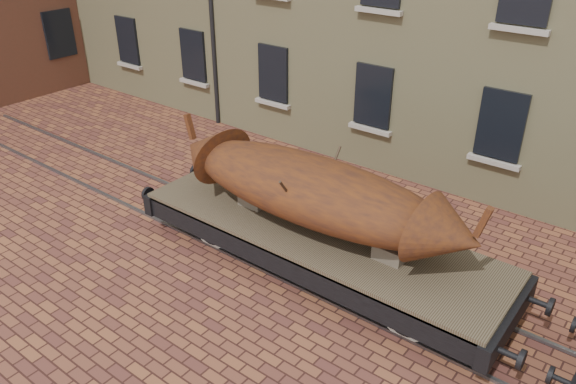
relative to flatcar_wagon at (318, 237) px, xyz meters
The scene contains 4 objects.
ground 1.18m from the flatcar_wagon, ahead, with size 90.00×90.00×0.00m, color brown.
rail_track 1.16m from the flatcar_wagon, ahead, with size 30.00×1.52×0.06m.
flatcar_wagon is the anchor object (origin of this frame).
iron_boat 1.08m from the flatcar_wagon, behind, with size 7.06×2.05×1.67m.
Camera 1 is at (4.63, -8.07, 7.14)m, focal length 35.00 mm.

